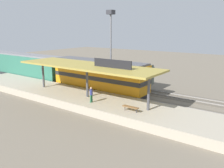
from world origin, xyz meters
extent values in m
plane|color=#706656|center=(2.00, 0.00, 0.00)|extent=(120.00, 120.00, 0.00)
cube|color=#5F5649|center=(0.00, 0.00, 0.02)|extent=(3.20, 110.00, 0.04)
cube|color=gray|center=(-0.72, 0.00, 0.08)|extent=(0.10, 110.00, 0.16)
cube|color=gray|center=(0.72, 0.00, 0.08)|extent=(0.10, 110.00, 0.16)
cube|color=#5F5649|center=(4.60, 0.00, 0.02)|extent=(3.20, 110.00, 0.04)
cube|color=gray|center=(3.88, 0.00, 0.08)|extent=(0.10, 110.00, 0.16)
cube|color=gray|center=(5.32, 0.00, 0.08)|extent=(0.10, 110.00, 0.16)
cube|color=#A89E89|center=(-4.60, 0.00, 0.45)|extent=(6.00, 44.00, 0.90)
cylinder|color=#47474C|center=(-4.60, -8.00, 2.70)|extent=(0.28, 0.28, 3.60)
cylinder|color=#47474C|center=(-4.60, 0.00, 2.70)|extent=(0.28, 0.28, 3.60)
cylinder|color=#47474C|center=(-4.60, 8.00, 2.70)|extent=(0.28, 0.28, 3.60)
cube|color=#A38E3D|center=(-4.60, 0.00, 4.60)|extent=(5.20, 18.00, 0.20)
cube|color=black|center=(-4.60, -3.60, 5.15)|extent=(0.12, 4.80, 0.90)
cylinder|color=#333338|center=(-6.00, -7.47, 1.11)|extent=(0.07, 0.07, 0.42)
cylinder|color=#333338|center=(-6.00, -6.17, 1.11)|extent=(0.07, 0.07, 0.42)
cube|color=brown|center=(-6.00, -6.82, 1.36)|extent=(0.44, 1.70, 0.08)
cube|color=#28282D|center=(0.00, 1.96, 0.51)|extent=(2.60, 13.60, 0.70)
cube|color=orange|center=(0.00, 1.96, 2.61)|extent=(2.90, 14.40, 3.50)
cube|color=#515156|center=(0.00, 1.96, 4.48)|extent=(2.78, 14.11, 0.24)
cube|color=#282828|center=(0.00, 1.96, 2.35)|extent=(2.93, 14.43, 0.56)
cube|color=#28282D|center=(0.00, 19.96, 0.51)|extent=(2.60, 19.20, 0.70)
cube|color=#2D6B56|center=(0.00, 19.96, 2.51)|extent=(2.90, 20.00, 3.30)
cube|color=slate|center=(0.00, 19.96, 4.28)|extent=(2.78, 19.60, 0.24)
cube|color=#28282D|center=(4.60, 2.58, 0.51)|extent=(2.50, 11.20, 0.70)
cube|color=#4C564C|center=(4.60, 2.58, 2.16)|extent=(2.80, 12.00, 2.60)
cube|color=#3D453D|center=(4.60, 2.58, 3.58)|extent=(2.69, 11.76, 0.24)
cylinder|color=slate|center=(7.80, 5.67, 5.50)|extent=(0.28, 0.28, 11.00)
cube|color=#333338|center=(7.80, 5.67, 11.35)|extent=(1.10, 1.10, 0.70)
cylinder|color=#23603D|center=(-6.10, -1.81, 1.32)|extent=(0.16, 0.16, 0.84)
cylinder|color=#23603D|center=(-5.92, -1.81, 1.32)|extent=(0.16, 0.16, 0.84)
cylinder|color=navy|center=(-6.01, -1.81, 2.06)|extent=(0.34, 0.34, 0.64)
sphere|color=tan|center=(-6.01, -1.81, 2.50)|extent=(0.23, 0.23, 0.23)
camera|label=1|loc=(-24.77, -18.21, 8.81)|focal=38.08mm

